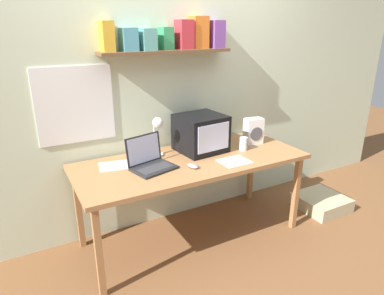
# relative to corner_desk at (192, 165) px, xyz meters

# --- Properties ---
(ground_plane) EXTENTS (12.00, 12.00, 0.00)m
(ground_plane) POSITION_rel_corner_desk_xyz_m (0.00, 0.00, -0.66)
(ground_plane) COLOR brown
(back_wall) EXTENTS (5.60, 0.24, 2.60)m
(back_wall) POSITION_rel_corner_desk_xyz_m (-0.00, 0.43, 0.64)
(back_wall) COLOR beige
(back_wall) RESTS_ON ground_plane
(corner_desk) EXTENTS (1.85, 0.76, 0.72)m
(corner_desk) POSITION_rel_corner_desk_xyz_m (0.00, 0.00, 0.00)
(corner_desk) COLOR #A97345
(corner_desk) RESTS_ON ground_plane
(crt_monitor) EXTENTS (0.40, 0.39, 0.31)m
(crt_monitor) POSITION_rel_corner_desk_xyz_m (0.16, 0.14, 0.21)
(crt_monitor) COLOR black
(crt_monitor) RESTS_ON corner_desk
(laptop) EXTENTS (0.36, 0.32, 0.24)m
(laptop) POSITION_rel_corner_desk_xyz_m (-0.36, 0.01, 0.11)
(laptop) COLOR #232326
(laptop) RESTS_ON corner_desk
(desk_lamp) EXTENTS (0.13, 0.16, 0.34)m
(desk_lamp) POSITION_rel_corner_desk_xyz_m (-0.22, 0.19, 0.26)
(desk_lamp) COLOR silver
(desk_lamp) RESTS_ON corner_desk
(juice_glass) EXTENTS (0.07, 0.07, 0.12)m
(juice_glass) POSITION_rel_corner_desk_xyz_m (0.49, -0.02, 0.11)
(juice_glass) COLOR white
(juice_glass) RESTS_ON corner_desk
(space_heater) EXTENTS (0.17, 0.12, 0.23)m
(space_heater) POSITION_rel_corner_desk_xyz_m (0.67, 0.08, 0.17)
(space_heater) COLOR white
(space_heater) RESTS_ON corner_desk
(computer_mouse) EXTENTS (0.08, 0.12, 0.03)m
(computer_mouse) POSITION_rel_corner_desk_xyz_m (-0.08, -0.16, 0.07)
(computer_mouse) COLOR gray
(computer_mouse) RESTS_ON corner_desk
(printed_handout) EXTENTS (0.27, 0.23, 0.00)m
(printed_handout) POSITION_rel_corner_desk_xyz_m (-0.58, 0.16, 0.06)
(printed_handout) COLOR white
(printed_handout) RESTS_ON corner_desk
(loose_paper_near_monitor) EXTENTS (0.23, 0.20, 0.00)m
(loose_paper_near_monitor) POSITION_rel_corner_desk_xyz_m (0.27, -0.20, 0.06)
(loose_paper_near_monitor) COLOR white
(loose_paper_near_monitor) RESTS_ON corner_desk
(floor_cushion) EXTENTS (0.44, 0.44, 0.13)m
(floor_cushion) POSITION_rel_corner_desk_xyz_m (1.36, -0.20, -0.60)
(floor_cushion) COLOR #BEB18A
(floor_cushion) RESTS_ON ground_plane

